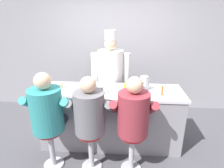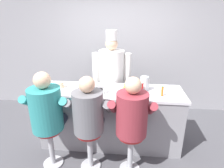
{
  "view_description": "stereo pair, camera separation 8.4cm",
  "coord_description": "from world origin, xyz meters",
  "px_view_note": "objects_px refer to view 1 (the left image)",
  "views": [
    {
      "loc": [
        0.21,
        -2.39,
        2.1
      ],
      "look_at": [
        0.02,
        0.31,
        1.09
      ],
      "focal_mm": 30.0,
      "sensor_mm": 36.0,
      "label": 1
    },
    {
      "loc": [
        0.3,
        -2.39,
        2.1
      ],
      "look_at": [
        0.02,
        0.31,
        1.09
      ],
      "focal_mm": 30.0,
      "sensor_mm": 36.0,
      "label": 2
    }
  ],
  "objects_px": {
    "hot_sauce_bottle_orange": "(162,91)",
    "water_pitcher_clear": "(144,83)",
    "diner_seated_maroon": "(133,116)",
    "coffee_mug_white": "(123,88)",
    "breakfast_plate": "(81,95)",
    "napkin_dispenser_chrome": "(101,89)",
    "ketchup_bottle_red": "(141,87)",
    "diner_seated_grey": "(90,114)",
    "cereal_bowl": "(85,88)",
    "cook_in_whites_near": "(111,76)",
    "mustard_bottle_yellow": "(126,88)",
    "diner_seated_teal": "(48,112)",
    "coffee_mug_tan": "(61,85)"
  },
  "relations": [
    {
      "from": "hot_sauce_bottle_orange",
      "to": "water_pitcher_clear",
      "type": "xyz_separation_m",
      "value": [
        -0.25,
        0.18,
        0.04
      ]
    },
    {
      "from": "diner_seated_maroon",
      "to": "coffee_mug_white",
      "type": "bearing_deg",
      "value": 103.82
    },
    {
      "from": "breakfast_plate",
      "to": "napkin_dispenser_chrome",
      "type": "height_order",
      "value": "napkin_dispenser_chrome"
    },
    {
      "from": "ketchup_bottle_red",
      "to": "diner_seated_grey",
      "type": "relative_size",
      "value": 0.17
    },
    {
      "from": "cereal_bowl",
      "to": "cook_in_whites_near",
      "type": "bearing_deg",
      "value": 57.24
    },
    {
      "from": "coffee_mug_white",
      "to": "cereal_bowl",
      "type": "bearing_deg",
      "value": 176.52
    },
    {
      "from": "mustard_bottle_yellow",
      "to": "diner_seated_maroon",
      "type": "bearing_deg",
      "value": -78.08
    },
    {
      "from": "ketchup_bottle_red",
      "to": "napkin_dispenser_chrome",
      "type": "distance_m",
      "value": 0.61
    },
    {
      "from": "coffee_mug_white",
      "to": "diner_seated_grey",
      "type": "height_order",
      "value": "diner_seated_grey"
    },
    {
      "from": "napkin_dispenser_chrome",
      "to": "diner_seated_grey",
      "type": "height_order",
      "value": "diner_seated_grey"
    },
    {
      "from": "coffee_mug_white",
      "to": "diner_seated_maroon",
      "type": "xyz_separation_m",
      "value": [
        0.14,
        -0.57,
        -0.16
      ]
    },
    {
      "from": "mustard_bottle_yellow",
      "to": "breakfast_plate",
      "type": "bearing_deg",
      "value": -168.95
    },
    {
      "from": "diner_seated_teal",
      "to": "ketchup_bottle_red",
      "type": "bearing_deg",
      "value": 20.71
    },
    {
      "from": "cereal_bowl",
      "to": "cook_in_whites_near",
      "type": "height_order",
      "value": "cook_in_whites_near"
    },
    {
      "from": "cereal_bowl",
      "to": "diner_seated_maroon",
      "type": "distance_m",
      "value": 0.98
    },
    {
      "from": "water_pitcher_clear",
      "to": "cook_in_whites_near",
      "type": "bearing_deg",
      "value": 135.28
    },
    {
      "from": "ketchup_bottle_red",
      "to": "water_pitcher_clear",
      "type": "bearing_deg",
      "value": 67.63
    },
    {
      "from": "cereal_bowl",
      "to": "diner_seated_grey",
      "type": "relative_size",
      "value": 0.12
    },
    {
      "from": "napkin_dispenser_chrome",
      "to": "diner_seated_teal",
      "type": "xyz_separation_m",
      "value": [
        -0.66,
        -0.45,
        -0.17
      ]
    },
    {
      "from": "water_pitcher_clear",
      "to": "coffee_mug_tan",
      "type": "relative_size",
      "value": 1.82
    },
    {
      "from": "cereal_bowl",
      "to": "diner_seated_teal",
      "type": "relative_size",
      "value": 0.12
    },
    {
      "from": "water_pitcher_clear",
      "to": "diner_seated_maroon",
      "type": "relative_size",
      "value": 0.16
    },
    {
      "from": "cereal_bowl",
      "to": "diner_seated_grey",
      "type": "bearing_deg",
      "value": -72.81
    },
    {
      "from": "napkin_dispenser_chrome",
      "to": "cook_in_whites_near",
      "type": "bearing_deg",
      "value": 82.65
    },
    {
      "from": "diner_seated_grey",
      "to": "coffee_mug_white",
      "type": "bearing_deg",
      "value": 53.12
    },
    {
      "from": "coffee_mug_white",
      "to": "hot_sauce_bottle_orange",
      "type": "bearing_deg",
      "value": -12.69
    },
    {
      "from": "ketchup_bottle_red",
      "to": "diner_seated_maroon",
      "type": "distance_m",
      "value": 0.54
    },
    {
      "from": "ketchup_bottle_red",
      "to": "cereal_bowl",
      "type": "distance_m",
      "value": 0.9
    },
    {
      "from": "mustard_bottle_yellow",
      "to": "water_pitcher_clear",
      "type": "bearing_deg",
      "value": 28.08
    },
    {
      "from": "napkin_dispenser_chrome",
      "to": "diner_seated_grey",
      "type": "relative_size",
      "value": 0.11
    },
    {
      "from": "ketchup_bottle_red",
      "to": "coffee_mug_tan",
      "type": "bearing_deg",
      "value": 173.79
    },
    {
      "from": "breakfast_plate",
      "to": "coffee_mug_tan",
      "type": "height_order",
      "value": "coffee_mug_tan"
    },
    {
      "from": "ketchup_bottle_red",
      "to": "cereal_bowl",
      "type": "xyz_separation_m",
      "value": [
        -0.89,
        0.13,
        -0.08
      ]
    },
    {
      "from": "napkin_dispenser_chrome",
      "to": "diner_seated_maroon",
      "type": "distance_m",
      "value": 0.68
    },
    {
      "from": "coffee_mug_tan",
      "to": "diner_seated_teal",
      "type": "xyz_separation_m",
      "value": [
        0.02,
        -0.62,
        -0.14
      ]
    },
    {
      "from": "coffee_mug_tan",
      "to": "hot_sauce_bottle_orange",
      "type": "bearing_deg",
      "value": -6.39
    },
    {
      "from": "hot_sauce_bottle_orange",
      "to": "diner_seated_maroon",
      "type": "relative_size",
      "value": 0.11
    },
    {
      "from": "coffee_mug_tan",
      "to": "diner_seated_grey",
      "type": "xyz_separation_m",
      "value": [
        0.59,
        -0.62,
        -0.16
      ]
    },
    {
      "from": "hot_sauce_bottle_orange",
      "to": "napkin_dispenser_chrome",
      "type": "relative_size",
      "value": 1.01
    },
    {
      "from": "water_pitcher_clear",
      "to": "cook_in_whites_near",
      "type": "xyz_separation_m",
      "value": [
        -0.57,
        0.57,
        -0.07
      ]
    },
    {
      "from": "diner_seated_grey",
      "to": "cook_in_whites_near",
      "type": "xyz_separation_m",
      "value": [
        0.18,
        1.19,
        0.16
      ]
    },
    {
      "from": "mustard_bottle_yellow",
      "to": "diner_seated_maroon",
      "type": "relative_size",
      "value": 0.15
    },
    {
      "from": "coffee_mug_white",
      "to": "mustard_bottle_yellow",
      "type": "bearing_deg",
      "value": -67.78
    },
    {
      "from": "ketchup_bottle_red",
      "to": "mustard_bottle_yellow",
      "type": "distance_m",
      "value": 0.23
    },
    {
      "from": "water_pitcher_clear",
      "to": "diner_seated_maroon",
      "type": "height_order",
      "value": "diner_seated_maroon"
    },
    {
      "from": "mustard_bottle_yellow",
      "to": "hot_sauce_bottle_orange",
      "type": "xyz_separation_m",
      "value": [
        0.54,
        -0.03,
        -0.02
      ]
    },
    {
      "from": "hot_sauce_bottle_orange",
      "to": "napkin_dispenser_chrome",
      "type": "xyz_separation_m",
      "value": [
        -0.92,
        0.01,
        0.0
      ]
    },
    {
      "from": "diner_seated_teal",
      "to": "diner_seated_maroon",
      "type": "xyz_separation_m",
      "value": [
        1.14,
        -0.0,
        -0.01
      ]
    },
    {
      "from": "coffee_mug_white",
      "to": "coffee_mug_tan",
      "type": "bearing_deg",
      "value": 177.28
    },
    {
      "from": "water_pitcher_clear",
      "to": "cereal_bowl",
      "type": "height_order",
      "value": "water_pitcher_clear"
    }
  ]
}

